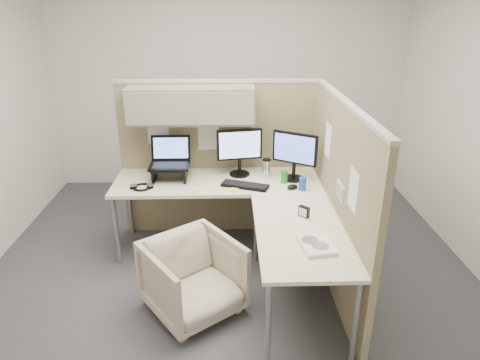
{
  "coord_description": "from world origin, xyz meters",
  "views": [
    {
      "loc": [
        0.0,
        -3.27,
        2.32
      ],
      "look_at": [
        0.1,
        0.25,
        0.85
      ],
      "focal_mm": 32.0,
      "sensor_mm": 36.0,
      "label": 1
    }
  ],
  "objects_px": {
    "desk": "(243,202)",
    "monitor_left": "(239,149)",
    "office_chair": "(193,274)",
    "keyboard": "(245,186)"
  },
  "relations": [
    {
      "from": "desk",
      "to": "keyboard",
      "type": "bearing_deg",
      "value": 84.14
    },
    {
      "from": "office_chair",
      "to": "keyboard",
      "type": "height_order",
      "value": "keyboard"
    },
    {
      "from": "office_chair",
      "to": "keyboard",
      "type": "bearing_deg",
      "value": 25.78
    },
    {
      "from": "desk",
      "to": "monitor_left",
      "type": "xyz_separation_m",
      "value": [
        -0.02,
        0.55,
        0.32
      ]
    },
    {
      "from": "keyboard",
      "to": "monitor_left",
      "type": "bearing_deg",
      "value": 118.73
    },
    {
      "from": "desk",
      "to": "monitor_left",
      "type": "height_order",
      "value": "monitor_left"
    },
    {
      "from": "keyboard",
      "to": "desk",
      "type": "bearing_deg",
      "value": -75.47
    },
    {
      "from": "office_chair",
      "to": "keyboard",
      "type": "distance_m",
      "value": 1.01
    },
    {
      "from": "monitor_left",
      "to": "keyboard",
      "type": "xyz_separation_m",
      "value": [
        0.04,
        -0.3,
        -0.26
      ]
    },
    {
      "from": "office_chair",
      "to": "monitor_left",
      "type": "xyz_separation_m",
      "value": [
        0.39,
        1.12,
        0.67
      ]
    }
  ]
}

